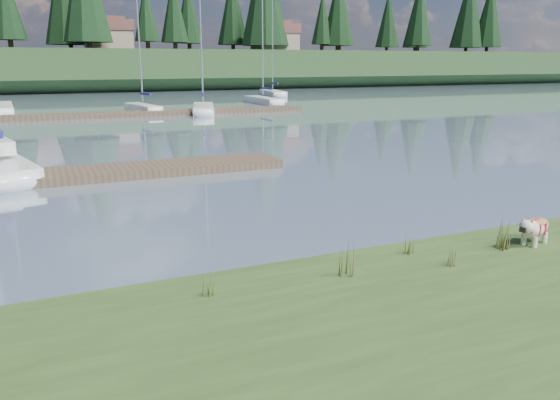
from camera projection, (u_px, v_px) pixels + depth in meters
name	position (u px, v px, depth m)	size (l,w,h in m)	color
ground	(100.00, 117.00, 37.74)	(200.00, 200.00, 0.00)	#778CA1
ridge	(64.00, 71.00, 75.22)	(200.00, 20.00, 5.00)	#1E351A
bulldog	(535.00, 227.00, 10.45)	(0.94, 0.55, 0.55)	silver
dock_near	(43.00, 177.00, 17.52)	(16.00, 2.00, 0.30)	#4C3D2C
dock_far	(130.00, 114.00, 38.48)	(26.00, 2.20, 0.30)	#4C3D2C
sailboat_bg_1	(0.00, 107.00, 42.20)	(2.20, 8.95, 13.12)	white
sailboat_bg_2	(141.00, 107.00, 41.96)	(2.14, 5.96, 9.03)	white
sailboat_bg_3	(203.00, 108.00, 41.64)	(3.39, 7.46, 10.87)	white
sailboat_bg_4	(260.00, 99.00, 50.45)	(1.55, 7.09, 10.52)	white
sailboat_bg_5	(271.00, 92.00, 62.08)	(2.61, 7.74, 10.91)	white
weed_0	(346.00, 259.00, 8.87)	(0.17, 0.14, 0.72)	#475B23
weed_1	(410.00, 244.00, 10.00)	(0.17, 0.14, 0.43)	#475B23
weed_2	(505.00, 237.00, 10.15)	(0.17, 0.14, 0.59)	#475B23
weed_3	(208.00, 284.00, 8.14)	(0.17, 0.14, 0.46)	#475B23
weed_4	(451.00, 255.00, 9.36)	(0.17, 0.14, 0.48)	#475B23
weed_5	(504.00, 233.00, 10.25)	(0.17, 0.14, 0.69)	#475B23
mud_lip	(299.00, 275.00, 9.72)	(60.00, 0.50, 0.14)	#33281C
conifer_5	(174.00, 9.00, 76.38)	(3.96, 3.96, 10.35)	#382619
conifer_7	(338.00, 7.00, 87.51)	(5.28, 5.28, 13.20)	#382619
conifer_8	(420.00, 12.00, 89.23)	(4.62, 4.62, 11.77)	#382619
conifer_9	(469.00, 8.00, 96.65)	(5.94, 5.94, 14.62)	#382619
house_1	(108.00, 34.00, 74.61)	(6.30, 5.30, 4.65)	gray
house_2	(275.00, 37.00, 82.24)	(6.30, 5.30, 4.65)	gray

